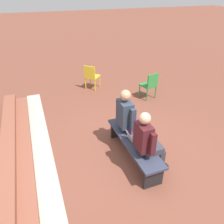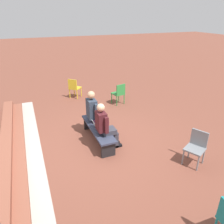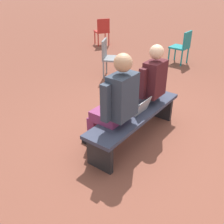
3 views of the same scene
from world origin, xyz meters
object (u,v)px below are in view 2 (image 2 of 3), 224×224
Objects in this scene: plastic_chair_foreground at (119,93)px; plastic_chair_near_bench_right at (196,146)px; person_student at (105,125)px; laptop at (98,126)px; bench at (98,130)px; person_adult at (95,112)px; plastic_chair_far_right at (74,87)px.

plastic_chair_foreground is 1.00× the size of plastic_chair_near_bench_right.
laptop is at bearing 11.72° from person_student.
plastic_chair_near_bench_right reaches higher than bench.
plastic_chair_near_bench_right is (-2.21, -1.79, -0.25)m from person_adult.
laptop is 0.38× the size of plastic_chair_foreground.
person_student is 1.57× the size of plastic_chair_far_right.
laptop is at bearing 176.83° from plastic_chair_far_right.
bench is 5.62× the size of laptop.
person_student is at bearing 51.80° from plastic_chair_near_bench_right.
plastic_chair_foreground is at bearing -35.68° from laptop.
person_student is 0.44m from laptop.
person_student reaches higher than plastic_chair_far_right.
plastic_chair_far_right is 1.00× the size of plastic_chair_near_bench_right.
person_adult reaches higher than plastic_chair_far_right.
plastic_chair_foreground is (1.93, -1.61, -0.25)m from person_adult.
person_adult is at bearing 140.14° from plastic_chair_foreground.
bench is 0.55m from person_adult.
plastic_chair_near_bench_right is at bearing -163.15° from plastic_chair_far_right.
person_student is 2.29m from plastic_chair_near_bench_right.
bench is 2.87m from plastic_chair_foreground.
plastic_chair_far_right is at bearing -3.17° from laptop.
bench is 2.14× the size of plastic_chair_far_right.
person_student is at bearing 179.71° from person_adult.
laptop is 2.90m from plastic_chair_foreground.
laptop is at bearing 169.16° from person_adult.
person_adult is 1.65× the size of plastic_chair_foreground.
person_student is 0.95× the size of person_adult.
person_adult reaches higher than plastic_chair_near_bench_right.
bench is at bearing 9.18° from person_student.
person_student is 4.11× the size of laptop.
plastic_chair_far_right reaches higher than bench.
plastic_chair_far_right is at bearing 47.48° from plastic_chair_foreground.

